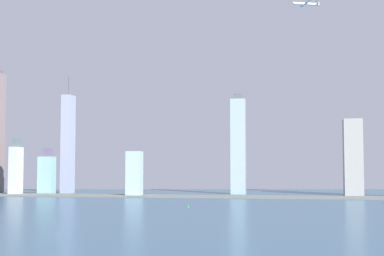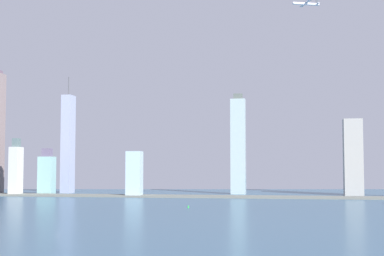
% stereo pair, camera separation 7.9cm
% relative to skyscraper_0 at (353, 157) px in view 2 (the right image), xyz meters
% --- Properties ---
extents(ground_plane, '(6000.00, 6000.00, 0.00)m').
position_rel_skyscraper_0_xyz_m(ground_plane, '(-217.27, -484.86, -51.76)').
color(ground_plane, '#30536D').
extents(waterfront_pier, '(978.12, 43.96, 2.08)m').
position_rel_skyscraper_0_xyz_m(waterfront_pier, '(-217.27, -79.65, -50.72)').
color(waterfront_pier, slate).
rests_on(waterfront_pier, ground).
extents(skyscraper_0, '(24.94, 23.13, 103.52)m').
position_rel_skyscraper_0_xyz_m(skyscraper_0, '(0.00, 0.00, 0.00)').
color(skyscraper_0, '#A09E99').
rests_on(skyscraper_0, ground).
extents(skyscraper_1, '(20.93, 17.00, 143.30)m').
position_rel_skyscraper_0_xyz_m(skyscraper_1, '(-157.12, 13.35, 17.44)').
color(skyscraper_1, '#9CB2B6').
rests_on(skyscraper_1, ground).
extents(skyscraper_3, '(20.48, 17.21, 64.36)m').
position_rel_skyscraper_0_xyz_m(skyscraper_3, '(-419.45, -48.19, -23.00)').
color(skyscraper_3, '#84B5B1').
rests_on(skyscraper_3, ground).
extents(skyscraper_4, '(12.74, 19.36, 77.56)m').
position_rel_skyscraper_0_xyz_m(skyscraper_4, '(-453.49, -72.54, -16.55)').
color(skyscraper_4, '#BCBCB6').
rests_on(skyscraper_4, ground).
extents(skyscraper_5, '(19.24, 17.47, 58.78)m').
position_rel_skyscraper_0_xyz_m(skyscraper_5, '(-283.92, -80.76, -22.37)').
color(skyscraper_5, '#A6C2CB').
rests_on(skyscraper_5, ground).
extents(skyscraper_8, '(14.16, 23.18, 173.52)m').
position_rel_skyscraper_0_xyz_m(skyscraper_8, '(-410.80, 5.92, 21.09)').
color(skyscraper_8, '#979EBB').
rests_on(skyscraper_8, ground).
extents(channel_buoy_1, '(1.84, 1.84, 2.50)m').
position_rel_skyscraper_0_xyz_m(channel_buoy_1, '(-178.21, -271.15, -50.51)').
color(channel_buoy_1, green).
rests_on(channel_buoy_1, ground).
extents(airplane, '(31.49, 33.99, 8.13)m').
position_rel_skyscraper_0_xyz_m(airplane, '(-63.89, -143.09, 174.31)').
color(airplane, silver).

